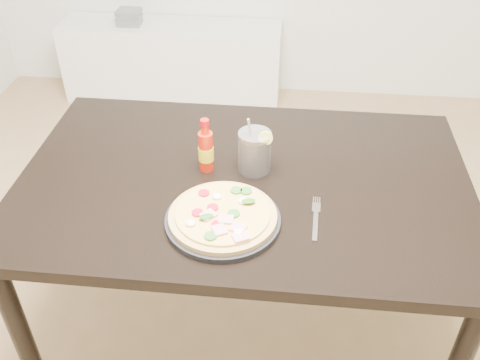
# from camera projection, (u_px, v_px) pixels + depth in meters

# --- Properties ---
(dining_table) EXTENTS (1.40, 0.90, 0.75)m
(dining_table) POSITION_uv_depth(u_px,v_px,m) (244.00, 198.00, 1.71)
(dining_table) COLOR black
(dining_table) RESTS_ON ground
(plate) EXTENTS (0.32, 0.32, 0.02)m
(plate) POSITION_uv_depth(u_px,v_px,m) (223.00, 220.00, 1.49)
(plate) COLOR black
(plate) RESTS_ON dining_table
(pizza) EXTENTS (0.30, 0.30, 0.03)m
(pizza) POSITION_uv_depth(u_px,v_px,m) (223.00, 215.00, 1.48)
(pizza) COLOR tan
(pizza) RESTS_ON plate
(hot_sauce_bottle) EXTENTS (0.05, 0.05, 0.18)m
(hot_sauce_bottle) POSITION_uv_depth(u_px,v_px,m) (206.00, 150.00, 1.65)
(hot_sauce_bottle) COLOR red
(hot_sauce_bottle) RESTS_ON dining_table
(cola_cup) EXTENTS (0.11, 0.10, 0.19)m
(cola_cup) POSITION_uv_depth(u_px,v_px,m) (255.00, 152.00, 1.66)
(cola_cup) COLOR black
(cola_cup) RESTS_ON dining_table
(fork) EXTENTS (0.03, 0.19, 0.00)m
(fork) POSITION_uv_depth(u_px,v_px,m) (316.00, 217.00, 1.51)
(fork) COLOR silver
(fork) RESTS_ON dining_table
(media_console) EXTENTS (1.40, 0.34, 0.50)m
(media_console) POSITION_uv_depth(u_px,v_px,m) (173.00, 62.00, 3.50)
(media_console) COLOR white
(media_console) RESTS_ON ground
(cd_stack) EXTENTS (0.14, 0.12, 0.09)m
(cd_stack) POSITION_uv_depth(u_px,v_px,m) (129.00, 17.00, 3.33)
(cd_stack) COLOR slate
(cd_stack) RESTS_ON media_console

